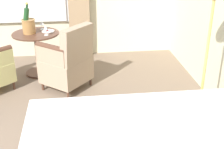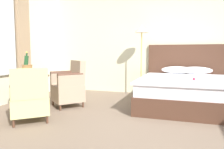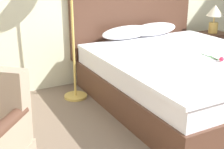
{
  "view_description": "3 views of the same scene",
  "coord_description": "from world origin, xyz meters",
  "px_view_note": "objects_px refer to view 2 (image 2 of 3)",
  "views": [
    {
      "loc": [
        2.17,
        0.93,
        2.07
      ],
      "look_at": [
        -0.98,
        1.32,
        0.61
      ],
      "focal_mm": 50.0,
      "sensor_mm": 36.0,
      "label": 1
    },
    {
      "loc": [
        0.34,
        -3.17,
        1.11
      ],
      "look_at": [
        -1.05,
        1.02,
        0.67
      ],
      "focal_mm": 35.0,
      "sensor_mm": 36.0,
      "label": 2
    },
    {
      "loc": [
        -1.95,
        -1.06,
        1.58
      ],
      "look_at": [
        -0.86,
        0.98,
        0.74
      ],
      "focal_mm": 50.0,
      "sensor_mm": 36.0,
      "label": 3
    }
  ],
  "objects_px": {
    "champagne_bucket": "(27,69)",
    "armchair_by_window": "(69,86)",
    "snack_plate": "(34,74)",
    "armchair_facing_bed": "(29,98)",
    "bed": "(186,90)",
    "side_table_round": "(31,88)",
    "wine_glass_near_edge": "(25,70)",
    "floor_lamp_brass": "(142,36)",
    "wine_glass_near_bucket": "(41,69)"
  },
  "relations": [
    {
      "from": "side_table_round",
      "to": "wine_glass_near_edge",
      "type": "xyz_separation_m",
      "value": [
        -0.19,
        0.09,
        0.35
      ]
    },
    {
      "from": "side_table_round",
      "to": "snack_plate",
      "type": "distance_m",
      "value": 0.33
    },
    {
      "from": "floor_lamp_brass",
      "to": "side_table_round",
      "type": "bearing_deg",
      "value": -133.18
    },
    {
      "from": "wine_glass_near_bucket",
      "to": "wine_glass_near_edge",
      "type": "height_order",
      "value": "wine_glass_near_bucket"
    },
    {
      "from": "wine_glass_near_bucket",
      "to": "armchair_by_window",
      "type": "distance_m",
      "value": 0.65
    },
    {
      "from": "wine_glass_near_bucket",
      "to": "armchair_by_window",
      "type": "bearing_deg",
      "value": 34.13
    },
    {
      "from": "champagne_bucket",
      "to": "snack_plate",
      "type": "height_order",
      "value": "champagne_bucket"
    },
    {
      "from": "wine_glass_near_bucket",
      "to": "armchair_facing_bed",
      "type": "relative_size",
      "value": 0.17
    },
    {
      "from": "floor_lamp_brass",
      "to": "armchair_facing_bed",
      "type": "height_order",
      "value": "floor_lamp_brass"
    },
    {
      "from": "floor_lamp_brass",
      "to": "wine_glass_near_edge",
      "type": "height_order",
      "value": "floor_lamp_brass"
    },
    {
      "from": "snack_plate",
      "to": "armchair_by_window",
      "type": "bearing_deg",
      "value": 24.45
    },
    {
      "from": "armchair_facing_bed",
      "to": "armchair_by_window",
      "type": "bearing_deg",
      "value": 86.35
    },
    {
      "from": "floor_lamp_brass",
      "to": "armchair_facing_bed",
      "type": "distance_m",
      "value": 3.12
    },
    {
      "from": "bed",
      "to": "champagne_bucket",
      "type": "height_order",
      "value": "bed"
    },
    {
      "from": "side_table_round",
      "to": "champagne_bucket",
      "type": "relative_size",
      "value": 1.52
    },
    {
      "from": "wine_glass_near_edge",
      "to": "snack_plate",
      "type": "distance_m",
      "value": 0.19
    },
    {
      "from": "floor_lamp_brass",
      "to": "snack_plate",
      "type": "bearing_deg",
      "value": -136.96
    },
    {
      "from": "champagne_bucket",
      "to": "snack_plate",
      "type": "bearing_deg",
      "value": 101.63
    },
    {
      "from": "bed",
      "to": "side_table_round",
      "type": "distance_m",
      "value": 3.17
    },
    {
      "from": "floor_lamp_brass",
      "to": "armchair_facing_bed",
      "type": "xyz_separation_m",
      "value": [
        -1.31,
        -2.6,
        -1.12
      ]
    },
    {
      "from": "wine_glass_near_bucket",
      "to": "armchair_by_window",
      "type": "height_order",
      "value": "armchair_by_window"
    },
    {
      "from": "bed",
      "to": "snack_plate",
      "type": "bearing_deg",
      "value": -159.24
    },
    {
      "from": "armchair_by_window",
      "to": "armchair_facing_bed",
      "type": "relative_size",
      "value": 1.08
    },
    {
      "from": "champagne_bucket",
      "to": "armchair_by_window",
      "type": "relative_size",
      "value": 0.49
    },
    {
      "from": "wine_glass_near_bucket",
      "to": "bed",
      "type": "bearing_deg",
      "value": 22.29
    },
    {
      "from": "snack_plate",
      "to": "floor_lamp_brass",
      "type": "bearing_deg",
      "value": 43.04
    },
    {
      "from": "snack_plate",
      "to": "champagne_bucket",
      "type": "bearing_deg",
      "value": -78.37
    },
    {
      "from": "champagne_bucket",
      "to": "wine_glass_near_edge",
      "type": "bearing_deg",
      "value": 136.94
    },
    {
      "from": "wine_glass_near_edge",
      "to": "wine_glass_near_bucket",
      "type": "bearing_deg",
      "value": 13.98
    },
    {
      "from": "bed",
      "to": "floor_lamp_brass",
      "type": "xyz_separation_m",
      "value": [
        -1.08,
        0.63,
        1.19
      ]
    },
    {
      "from": "floor_lamp_brass",
      "to": "side_table_round",
      "type": "distance_m",
      "value": 2.87
    },
    {
      "from": "snack_plate",
      "to": "armchair_facing_bed",
      "type": "xyz_separation_m",
      "value": [
        0.56,
        -0.85,
        -0.28
      ]
    },
    {
      "from": "snack_plate",
      "to": "wine_glass_near_edge",
      "type": "bearing_deg",
      "value": -145.24
    },
    {
      "from": "floor_lamp_brass",
      "to": "side_table_round",
      "type": "xyz_separation_m",
      "value": [
        -1.81,
        -1.93,
        -1.11
      ]
    },
    {
      "from": "floor_lamp_brass",
      "to": "champagne_bucket",
      "type": "distance_m",
      "value": 2.81
    },
    {
      "from": "bed",
      "to": "wine_glass_near_edge",
      "type": "distance_m",
      "value": 3.34
    },
    {
      "from": "bed",
      "to": "wine_glass_near_edge",
      "type": "relative_size",
      "value": 16.89
    },
    {
      "from": "champagne_bucket",
      "to": "snack_plate",
      "type": "distance_m",
      "value": 0.31
    },
    {
      "from": "snack_plate",
      "to": "armchair_facing_bed",
      "type": "distance_m",
      "value": 1.06
    },
    {
      "from": "wine_glass_near_edge",
      "to": "armchair_facing_bed",
      "type": "height_order",
      "value": "armchair_facing_bed"
    },
    {
      "from": "bed",
      "to": "wine_glass_near_bucket",
      "type": "height_order",
      "value": "bed"
    },
    {
      "from": "floor_lamp_brass",
      "to": "armchair_by_window",
      "type": "height_order",
      "value": "floor_lamp_brass"
    },
    {
      "from": "bed",
      "to": "side_table_round",
      "type": "bearing_deg",
      "value": -155.75
    },
    {
      "from": "side_table_round",
      "to": "armchair_facing_bed",
      "type": "relative_size",
      "value": 0.81
    },
    {
      "from": "champagne_bucket",
      "to": "wine_glass_near_bucket",
      "type": "relative_size",
      "value": 3.05
    },
    {
      "from": "snack_plate",
      "to": "bed",
      "type": "bearing_deg",
      "value": 20.76
    },
    {
      "from": "wine_glass_near_edge",
      "to": "armchair_by_window",
      "type": "distance_m",
      "value": 0.93
    },
    {
      "from": "wine_glass_near_edge",
      "to": "snack_plate",
      "type": "relative_size",
      "value": 0.7
    },
    {
      "from": "champagne_bucket",
      "to": "armchair_facing_bed",
      "type": "bearing_deg",
      "value": -48.83
    },
    {
      "from": "champagne_bucket",
      "to": "armchair_facing_bed",
      "type": "distance_m",
      "value": 0.87
    }
  ]
}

